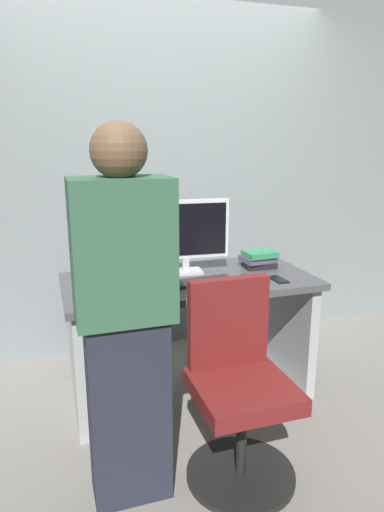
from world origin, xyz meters
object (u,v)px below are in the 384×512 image
(cup_near_keyboard, at_px, (119,284))
(mouse, at_px, (246,277))
(desk, at_px, (189,315))
(keyboard, at_px, (197,282))
(book_stack, at_px, (259,259))
(cup_by_monitor, at_px, (95,270))
(cell_phone, at_px, (278,279))
(monitor, at_px, (186,232))
(office_chair, at_px, (238,391))
(person_at_desk, at_px, (125,321))

(cup_near_keyboard, bearing_deg, mouse, -0.02)
(desk, distance_m, keyboard, 0.27)
(cup_near_keyboard, bearing_deg, book_stack, 12.87)
(cup_by_monitor, xyz_separation_m, book_stack, (1.03, -0.13, 0.01))
(mouse, distance_m, cell_phone, 0.19)
(monitor, distance_m, mouse, 0.45)
(office_chair, bearing_deg, mouse, 63.23)
(mouse, xyz_separation_m, book_stack, (0.19, 0.21, 0.04))
(person_at_desk, xyz_separation_m, keyboard, (0.52, 0.61, -0.07))
(keyboard, bearing_deg, book_stack, 19.07)
(cup_by_monitor, bearing_deg, person_at_desk, -88.77)
(office_chair, bearing_deg, desk, 89.98)
(cup_near_keyboard, relative_size, book_stack, 0.48)
(book_stack, xyz_separation_m, cell_phone, (-0.01, -0.28, -0.05))
(cup_near_keyboard, relative_size, cup_by_monitor, 1.21)
(cup_near_keyboard, distance_m, cup_by_monitor, 0.35)
(office_chair, height_order, mouse, office_chair)
(monitor, relative_size, cup_by_monitor, 6.22)
(cup_near_keyboard, bearing_deg, office_chair, -54.04)
(mouse, relative_size, cup_near_keyboard, 0.95)
(desk, height_order, mouse, mouse)
(keyboard, height_order, cup_by_monitor, cup_by_monitor)
(office_chair, relative_size, cell_phone, 6.53)
(monitor, height_order, cup_by_monitor, monitor)
(person_at_desk, height_order, monitor, person_at_desk)
(person_at_desk, bearing_deg, office_chair, -1.54)
(keyboard, height_order, cup_near_keyboard, cup_near_keyboard)
(keyboard, height_order, mouse, mouse)
(desk, bearing_deg, book_stack, 9.01)
(office_chair, xyz_separation_m, cell_phone, (0.49, 0.54, 0.34))
(cup_near_keyboard, height_order, book_stack, book_stack)
(office_chair, relative_size, cup_near_keyboard, 8.96)
(cell_phone, bearing_deg, desk, 155.94)
(person_at_desk, xyz_separation_m, mouse, (0.82, 0.59, -0.06))
(mouse, distance_m, book_stack, 0.29)
(office_chair, xyz_separation_m, cup_by_monitor, (-0.53, 0.95, 0.37))
(desk, xyz_separation_m, office_chair, (-0.00, -0.74, -0.10))
(cell_phone, bearing_deg, monitor, 144.56)
(monitor, height_order, cup_near_keyboard, monitor)
(person_at_desk, xyz_separation_m, book_stack, (1.01, 0.81, -0.02))
(desk, relative_size, book_stack, 6.80)
(desk, height_order, keyboard, keyboard)
(mouse, bearing_deg, desk, 156.08)
(monitor, bearing_deg, person_at_desk, -121.88)
(office_chair, bearing_deg, cup_near_keyboard, 125.96)
(person_at_desk, relative_size, keyboard, 3.81)
(desk, distance_m, mouse, 0.42)
(cup_near_keyboard, xyz_separation_m, cup_by_monitor, (-0.09, 0.34, -0.01))
(desk, relative_size, cell_phone, 10.30)
(person_at_desk, distance_m, book_stack, 1.29)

